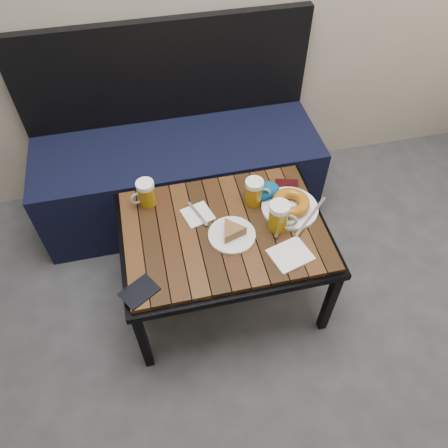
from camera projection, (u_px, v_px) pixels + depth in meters
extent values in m
cube|color=black|center=(180.00, 178.00, 2.28)|extent=(1.40, 0.50, 0.45)
cube|color=black|center=(165.00, 72.00, 2.06)|extent=(1.40, 0.05, 0.50)
cube|color=black|center=(143.00, 341.00, 1.72)|extent=(0.04, 0.03, 0.42)
cube|color=black|center=(329.00, 302.00, 1.83)|extent=(0.03, 0.03, 0.42)
cube|color=black|center=(131.00, 233.00, 2.07)|extent=(0.04, 0.04, 0.42)
cube|color=black|center=(288.00, 206.00, 2.18)|extent=(0.03, 0.04, 0.42)
cube|color=black|center=(224.00, 234.00, 1.77)|extent=(0.84, 0.62, 0.03)
cube|color=#33190B|center=(224.00, 230.00, 1.75)|extent=(0.80, 0.58, 0.02)
cylinder|color=#936A0B|center=(147.00, 195.00, 1.80)|extent=(0.09, 0.09, 0.10)
cylinder|color=white|center=(145.00, 185.00, 1.75)|extent=(0.07, 0.07, 0.02)
torus|color=#8C999E|center=(137.00, 198.00, 1.79)|extent=(0.06, 0.02, 0.06)
cylinder|color=#936A0B|center=(254.00, 194.00, 1.80)|extent=(0.08, 0.08, 0.10)
cylinder|color=white|center=(255.00, 183.00, 1.76)|extent=(0.07, 0.07, 0.02)
torus|color=#8C999E|center=(264.00, 194.00, 1.80)|extent=(0.06, 0.02, 0.06)
cylinder|color=#936A0B|center=(278.00, 218.00, 1.71)|extent=(0.10, 0.10, 0.11)
cylinder|color=white|center=(280.00, 207.00, 1.66)|extent=(0.08, 0.08, 0.02)
torus|color=#8C999E|center=(290.00, 220.00, 1.70)|extent=(0.06, 0.04, 0.06)
cylinder|color=white|center=(232.00, 235.00, 1.72)|extent=(0.19, 0.19, 0.01)
cylinder|color=white|center=(290.00, 208.00, 1.80)|extent=(0.23, 0.23, 0.02)
torus|color=#8A3D0C|center=(291.00, 203.00, 1.78)|extent=(0.16, 0.16, 0.05)
cube|color=#A5A8AD|center=(311.00, 216.00, 1.76)|extent=(0.19, 0.18, 0.00)
cube|color=#A5A8AD|center=(282.00, 221.00, 1.75)|extent=(0.11, 0.16, 0.00)
cube|color=white|center=(198.00, 215.00, 1.79)|extent=(0.14, 0.14, 0.01)
cube|color=#A5A8AD|center=(198.00, 214.00, 1.78)|extent=(0.07, 0.14, 0.00)
cube|color=white|center=(290.00, 255.00, 1.66)|extent=(0.18, 0.16, 0.01)
cube|color=black|center=(139.00, 292.00, 1.56)|extent=(0.16, 0.14, 0.01)
cube|color=black|center=(287.00, 191.00, 1.87)|extent=(0.13, 0.16, 0.01)
ellipsoid|color=navy|center=(263.00, 191.00, 1.83)|extent=(0.16, 0.12, 0.06)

